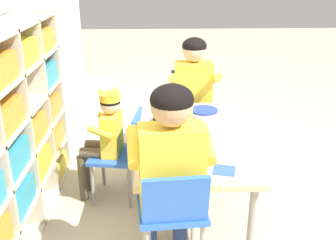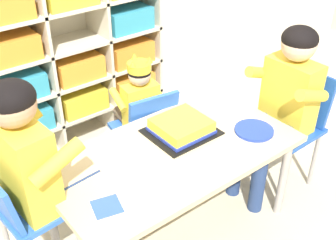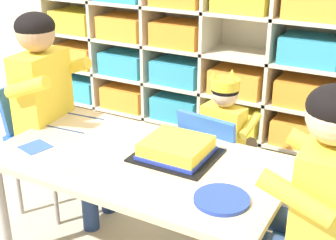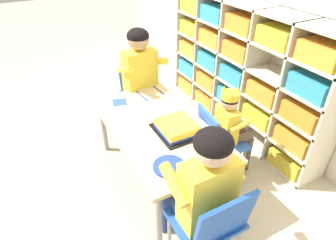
# 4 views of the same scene
# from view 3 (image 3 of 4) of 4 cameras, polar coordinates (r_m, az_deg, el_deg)

# --- Properties ---
(storage_cubby_shelf) EXTENTS (2.04, 0.31, 1.24)m
(storage_cubby_shelf) POSITION_cam_3_polar(r_m,az_deg,el_deg) (3.04, 1.22, 6.76)
(storage_cubby_shelf) COLOR beige
(storage_cubby_shelf) RESTS_ON ground
(activity_table) EXTENTS (1.25, 0.68, 0.54)m
(activity_table) POSITION_cam_3_polar(r_m,az_deg,el_deg) (2.04, -3.53, -5.95)
(activity_table) COLOR #D1B789
(activity_table) RESTS_ON ground
(classroom_chair_blue) EXTENTS (0.38, 0.38, 0.64)m
(classroom_chair_blue) POSITION_cam_3_polar(r_m,az_deg,el_deg) (2.38, 5.76, -4.72)
(classroom_chair_blue) COLOR blue
(classroom_chair_blue) RESTS_ON ground
(child_with_crown) EXTENTS (0.32, 0.32, 0.81)m
(child_with_crown) POSITION_cam_3_polar(r_m,az_deg,el_deg) (2.41, 7.22, -0.97)
(child_with_crown) COLOR yellow
(child_with_crown) RESTS_ON ground
(classroom_chair_adult_side) EXTENTS (0.34, 0.35, 0.71)m
(classroom_chair_adult_side) POSITION_cam_3_polar(r_m,az_deg,el_deg) (2.56, -15.37, -1.26)
(classroom_chair_adult_side) COLOR blue
(classroom_chair_adult_side) RESTS_ON ground
(adult_helper_seated) EXTENTS (0.45, 0.42, 1.08)m
(adult_helper_seated) POSITION_cam_3_polar(r_m,az_deg,el_deg) (2.42, -13.86, 3.04)
(adult_helper_seated) COLOR yellow
(adult_helper_seated) RESTS_ON ground
(guest_at_table_side) EXTENTS (0.44, 0.41, 1.03)m
(guest_at_table_side) POSITION_cam_3_polar(r_m,az_deg,el_deg) (1.66, 16.40, -8.57)
(guest_at_table_side) COLOR yellow
(guest_at_table_side) RESTS_ON ground
(birthday_cake_on_tray) EXTENTS (0.34, 0.30, 0.08)m
(birthday_cake_on_tray) POSITION_cam_3_polar(r_m,az_deg,el_deg) (2.01, 1.02, -3.60)
(birthday_cake_on_tray) COLOR black
(birthday_cake_on_tray) RESTS_ON activity_table
(paper_plate_stack) EXTENTS (0.21, 0.21, 0.01)m
(paper_plate_stack) POSITION_cam_3_polar(r_m,az_deg,el_deg) (1.73, 6.55, -9.57)
(paper_plate_stack) COLOR #233DA3
(paper_plate_stack) RESTS_ON activity_table
(paper_napkin_square) EXTENTS (0.14, 0.14, 0.00)m
(paper_napkin_square) POSITION_cam_3_polar(r_m,az_deg,el_deg) (2.18, -15.82, -3.17)
(paper_napkin_square) COLOR #3356B7
(paper_napkin_square) RESTS_ON activity_table
(fork_beside_plate_stack) EXTENTS (0.09, 0.11, 0.00)m
(fork_beside_plate_stack) POSITION_cam_3_polar(r_m,az_deg,el_deg) (1.96, 9.82, -5.74)
(fork_beside_plate_stack) COLOR white
(fork_beside_plate_stack) RESTS_ON activity_table
(fork_by_napkin) EXTENTS (0.10, 0.09, 0.00)m
(fork_by_napkin) POSITION_cam_3_polar(r_m,az_deg,el_deg) (2.22, -8.34, -2.04)
(fork_by_napkin) COLOR white
(fork_by_napkin) RESTS_ON activity_table
(fork_scattered_mid_table) EXTENTS (0.10, 0.13, 0.00)m
(fork_scattered_mid_table) POSITION_cam_3_polar(r_m,az_deg,el_deg) (1.96, -11.15, -5.79)
(fork_scattered_mid_table) COLOR white
(fork_scattered_mid_table) RESTS_ON activity_table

